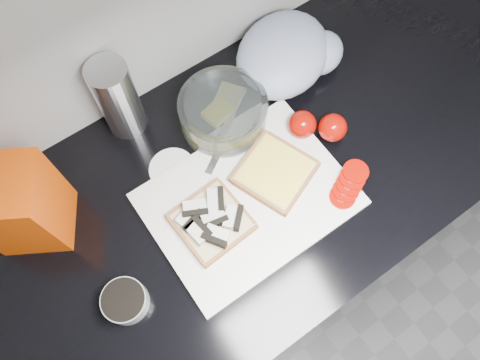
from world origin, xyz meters
name	(u,v)px	position (x,y,z in m)	size (l,w,h in m)	color
base_cabinet	(247,235)	(0.00, 1.20, 0.43)	(3.50, 0.60, 0.86)	black
countertop	(250,178)	(0.00, 1.20, 0.88)	(3.50, 0.64, 0.04)	black
cutting_board	(248,199)	(-0.04, 1.15, 0.91)	(0.40, 0.30, 0.01)	white
bread_left	(211,221)	(-0.13, 1.15, 0.93)	(0.14, 0.14, 0.04)	beige
bread_right	(275,172)	(0.04, 1.17, 0.92)	(0.18, 0.18, 0.02)	beige
tomato_slices	(349,184)	(0.15, 1.06, 0.92)	(0.12, 0.09, 0.02)	#930B03
knife	(232,125)	(0.03, 1.31, 0.91)	(0.18, 0.12, 0.01)	silver
seed_tub	(125,301)	(-0.34, 1.12, 0.92)	(0.08, 0.08, 0.04)	#969B9B
tub_lid	(172,169)	(-0.13, 1.30, 0.90)	(0.10, 0.10, 0.01)	white
glass_bowl	(223,113)	(0.03, 1.34, 0.94)	(0.19, 0.19, 0.08)	silver
bread_bag	(20,206)	(-0.41, 1.35, 1.00)	(0.13, 0.12, 0.21)	#E53E03
steel_canister	(118,99)	(-0.15, 1.45, 1.00)	(0.08, 0.08, 0.20)	silver
grocery_bag	(288,54)	(0.23, 1.37, 0.95)	(0.31, 0.28, 0.11)	#A6AFCD
whole_tomatoes	(317,126)	(0.17, 1.20, 0.93)	(0.11, 0.11, 0.06)	#930B03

